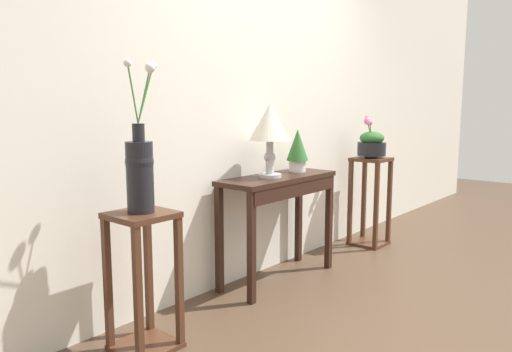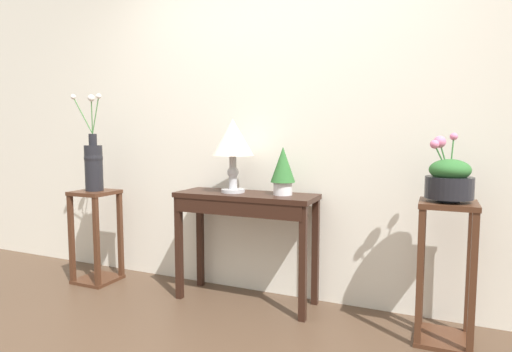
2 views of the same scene
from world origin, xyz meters
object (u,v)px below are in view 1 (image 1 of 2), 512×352
at_px(pedestal_stand_right, 370,202).
at_px(planter_bowl_wide_right, 372,144).
at_px(table_lamp, 270,126).
at_px(flower_vase_tall_left, 140,168).
at_px(pedestal_stand_left, 144,282).
at_px(potted_plant_on_console, 297,149).
at_px(console_table, 280,195).

xyz_separation_m(pedestal_stand_right, planter_bowl_wide_right, (-0.00, 0.00, 0.54)).
distance_m(table_lamp, flower_vase_tall_left, 1.22).
bearing_deg(pedestal_stand_left, pedestal_stand_right, 0.81).
height_order(table_lamp, flower_vase_tall_left, flower_vase_tall_left).
bearing_deg(table_lamp, potted_plant_on_console, 3.60).
height_order(console_table, potted_plant_on_console, potted_plant_on_console).
bearing_deg(potted_plant_on_console, table_lamp, -176.40).
bearing_deg(planter_bowl_wide_right, console_table, 177.69).
bearing_deg(console_table, potted_plant_on_console, 9.32).
distance_m(pedestal_stand_left, flower_vase_tall_left, 0.61).
bearing_deg(flower_vase_tall_left, table_lamp, 5.33).
height_order(potted_plant_on_console, pedestal_stand_right, potted_plant_on_console).
height_order(potted_plant_on_console, planter_bowl_wide_right, planter_bowl_wide_right).
xyz_separation_m(potted_plant_on_console, planter_bowl_wide_right, (1.03, -0.10, -0.02)).
bearing_deg(planter_bowl_wide_right, table_lamp, 177.01).
bearing_deg(planter_bowl_wide_right, pedestal_stand_right, -17.62).
bearing_deg(pedestal_stand_right, planter_bowl_wide_right, 162.38).
distance_m(flower_vase_tall_left, pedestal_stand_right, 2.67).
bearing_deg(console_table, planter_bowl_wide_right, -2.31).
bearing_deg(pedestal_stand_right, pedestal_stand_left, -179.19).
distance_m(console_table, table_lamp, 0.52).
bearing_deg(console_table, pedestal_stand_right, -2.33).
bearing_deg(potted_plant_on_console, flower_vase_tall_left, -175.08).
relative_size(table_lamp, pedestal_stand_left, 0.69).
height_order(console_table, planter_bowl_wide_right, planter_bowl_wide_right).
bearing_deg(planter_bowl_wide_right, pedestal_stand_left, -179.18).
xyz_separation_m(console_table, planter_bowl_wide_right, (1.30, -0.05, 0.30)).
bearing_deg(flower_vase_tall_left, console_table, 4.01).
xyz_separation_m(table_lamp, planter_bowl_wide_right, (1.40, -0.07, -0.21)).
height_order(console_table, table_lamp, table_lamp).
bearing_deg(pedestal_stand_left, console_table, 3.95).
bearing_deg(flower_vase_tall_left, planter_bowl_wide_right, 0.85).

